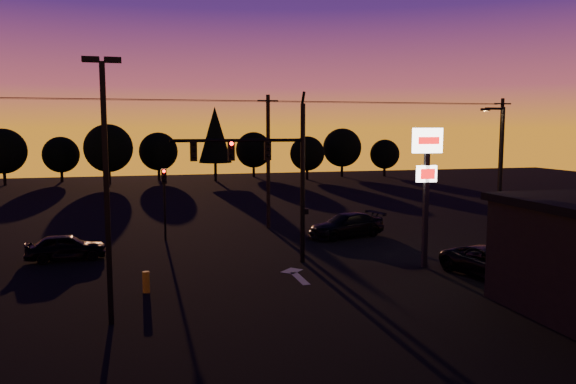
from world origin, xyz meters
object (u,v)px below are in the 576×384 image
object	(u,v)px
traffic_signal_mast	(272,166)
suv_parked	(492,263)
streetlight	(500,169)
car_left	(66,247)
secondary_signal	(164,194)
bollard	(146,282)
car_right	(346,225)
parking_lot_light	(106,173)
pylon_sign	(427,167)

from	to	relation	value
traffic_signal_mast	suv_parked	size ratio (longest dim) A/B	1.75
streetlight	car_left	world-z (taller)	streetlight
secondary_signal	car_left	world-z (taller)	secondary_signal
suv_parked	bollard	bearing A→B (deg)	160.59
car_left	car_right	size ratio (longest dim) A/B	0.78
traffic_signal_mast	bollard	size ratio (longest dim) A/B	9.65
traffic_signal_mast	parking_lot_light	bearing A→B (deg)	-136.63
parking_lot_light	suv_parked	world-z (taller)	parking_lot_light
parking_lot_light	suv_parked	xyz separation A→B (m)	(16.53, 1.94, -4.59)
parking_lot_light	car_right	distance (m)	19.09
traffic_signal_mast	suv_parked	bearing A→B (deg)	-28.98
secondary_signal	pylon_sign	distance (m)	15.75
pylon_sign	car_right	xyz separation A→B (m)	(-0.98, 8.19, -4.18)
pylon_sign	car_left	size ratio (longest dim) A/B	1.70
secondary_signal	car_right	bearing A→B (deg)	-9.25
parking_lot_light	traffic_signal_mast	bearing A→B (deg)	43.37
parking_lot_light	pylon_sign	size ratio (longest dim) A/B	1.34
bollard	suv_parked	xyz separation A→B (m)	(15.30, -1.62, 0.24)
traffic_signal_mast	suv_parked	distance (m)	11.26
car_right	pylon_sign	bearing A→B (deg)	-9.39
pylon_sign	parking_lot_light	bearing A→B (deg)	-162.77
suv_parked	traffic_signal_mast	bearing A→B (deg)	137.65
car_left	suv_parked	world-z (taller)	suv_parked
traffic_signal_mast	pylon_sign	xyz separation A→B (m)	(7.10, -2.49, -0.02)
traffic_signal_mast	parking_lot_light	world-z (taller)	parking_lot_light
suv_parked	secondary_signal	bearing A→B (deg)	124.82
suv_parked	parking_lot_light	bearing A→B (deg)	173.32
secondary_signal	parking_lot_light	distance (m)	14.90
parking_lot_light	streetlight	distance (m)	23.05
traffic_signal_mast	streetlight	distance (m)	14.10
parking_lot_light	car_left	size ratio (longest dim) A/B	2.29
pylon_sign	bollard	size ratio (longest dim) A/B	7.65
traffic_signal_mast	bollard	xyz separation A→B (m)	(-6.17, -3.43, -4.49)
streetlight	bollard	bearing A→B (deg)	-166.24
pylon_sign	car_left	world-z (taller)	pylon_sign
car_left	suv_parked	size ratio (longest dim) A/B	0.81
secondary_signal	streetlight	size ratio (longest dim) A/B	0.54
pylon_sign	bollard	distance (m)	14.04
streetlight	bollard	xyz separation A→B (m)	(-20.18, -4.94, -3.98)
traffic_signal_mast	secondary_signal	bearing A→B (deg)	123.19
streetlight	pylon_sign	bearing A→B (deg)	-149.92
pylon_sign	traffic_signal_mast	bearing A→B (deg)	160.64
secondary_signal	car_left	distance (m)	6.85
secondary_signal	car_right	world-z (taller)	secondary_signal
parking_lot_light	streetlight	size ratio (longest dim) A/B	1.14
traffic_signal_mast	car_left	size ratio (longest dim) A/B	2.15
suv_parked	car_right	bearing A→B (deg)	92.24
bollard	car_left	bearing A→B (deg)	119.14
streetlight	car_right	bearing A→B (deg)	152.02
parking_lot_light	pylon_sign	world-z (taller)	parking_lot_light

